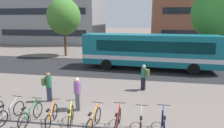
{
  "coord_description": "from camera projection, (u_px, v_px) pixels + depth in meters",
  "views": [
    {
      "loc": [
        2.19,
        -6.37,
        4.51
      ],
      "look_at": [
        0.15,
        5.39,
        1.73
      ],
      "focal_mm": 30.68,
      "sensor_mm": 36.0,
      "label": 1
    }
  ],
  "objects": [
    {
      "name": "bus_lane_asphalt",
      "position": [
        121.0,
        68.0,
        18.31
      ],
      "size": [
        80.0,
        7.2,
        0.01
      ],
      "primitive_type": "cube",
      "color": "#232326",
      "rests_on": "ground"
    },
    {
      "name": "city_bus",
      "position": [
        148.0,
        50.0,
        17.49
      ],
      "size": [
        12.14,
        3.22,
        3.2
      ],
      "rotation": [
        0.0,
        0.0,
        3.09
      ],
      "color": "#0F6070",
      "rests_on": "ground"
    },
    {
      "name": "bike_rack",
      "position": [
        72.0,
        124.0,
        8.3
      ],
      "size": [
        8.74,
        0.42,
        0.7
      ],
      "rotation": [
        0.0,
        0.0,
        0.04
      ],
      "color": "#47474C",
      "rests_on": "ground"
    },
    {
      "name": "parked_bicycle_silver_1",
      "position": [
        11.0,
        112.0,
        8.71
      ],
      "size": [
        0.52,
        1.72,
        0.99
      ],
      "rotation": [
        0.0,
        0.0,
        1.46
      ],
      "color": "black",
      "rests_on": "ground"
    },
    {
      "name": "parked_bicycle_green_2",
      "position": [
        31.0,
        115.0,
        8.51
      ],
      "size": [
        0.52,
        1.72,
        0.99
      ],
      "rotation": [
        0.0,
        0.0,
        1.51
      ],
      "color": "black",
      "rests_on": "ground"
    },
    {
      "name": "parked_bicycle_orange_3",
      "position": [
        52.0,
        116.0,
        8.36
      ],
      "size": [
        0.52,
        1.7,
        0.99
      ],
      "rotation": [
        0.0,
        0.0,
        1.75
      ],
      "color": "black",
      "rests_on": "ground"
    },
    {
      "name": "parked_bicycle_yellow_4",
      "position": [
        71.0,
        118.0,
        8.26
      ],
      "size": [
        0.62,
        1.68,
        0.99
      ],
      "rotation": [
        0.0,
        0.0,
        1.82
      ],
      "color": "black",
      "rests_on": "ground"
    },
    {
      "name": "parked_bicycle_orange_5",
      "position": [
        94.0,
        120.0,
        8.03
      ],
      "size": [
        0.52,
        1.72,
        0.99
      ],
      "rotation": [
        0.0,
        0.0,
        1.47
      ],
      "color": "black",
      "rests_on": "ground"
    },
    {
      "name": "parked_bicycle_red_6",
      "position": [
        118.0,
        121.0,
        7.99
      ],
      "size": [
        0.52,
        1.72,
        0.99
      ],
      "rotation": [
        0.0,
        0.0,
        1.57
      ],
      "color": "black",
      "rests_on": "ground"
    },
    {
      "name": "parked_bicycle_silver_7",
      "position": [
        141.0,
        124.0,
        7.75
      ],
      "size": [
        0.52,
        1.72,
        0.99
      ],
      "rotation": [
        0.0,
        0.0,
        1.57
      ],
      "color": "black",
      "rests_on": "ground"
    },
    {
      "name": "parked_bicycle_blue_8",
      "position": [
        163.0,
        124.0,
        7.77
      ],
      "size": [
        0.52,
        1.72,
        0.99
      ],
      "rotation": [
        0.0,
        0.0,
        1.54
      ],
      "color": "black",
      "rests_on": "ground"
    },
    {
      "name": "commuter_olive_pack_0",
      "position": [
        144.0,
        76.0,
        12.36
      ],
      "size": [
        0.58,
        0.43,
        1.7
      ],
      "rotation": [
        0.0,
        0.0,
        2.89
      ],
      "color": "black",
      "rests_on": "ground"
    },
    {
      "name": "commuter_olive_pack_1",
      "position": [
        48.0,
        85.0,
        10.63
      ],
      "size": [
        0.59,
        0.45,
        1.67
      ],
      "rotation": [
        0.0,
        0.0,
        0.31
      ],
      "color": "#2D3851",
      "rests_on": "ground"
    },
    {
      "name": "commuter_teal_pack_2",
      "position": [
        78.0,
        91.0,
        9.59
      ],
      "size": [
        0.41,
        0.57,
        1.72
      ],
      "rotation": [
        0.0,
        0.0,
        4.92
      ],
      "color": "#565660",
      "rests_on": "ground"
    },
    {
      "name": "street_tree_0",
      "position": [
        64.0,
        17.0,
        23.38
      ],
      "size": [
        4.08,
        4.08,
        7.09
      ],
      "color": "brown",
      "rests_on": "ground"
    },
    {
      "name": "street_tree_1",
      "position": [
        217.0,
        12.0,
        19.94
      ],
      "size": [
        5.18,
        5.18,
        8.16
      ],
      "color": "brown",
      "rests_on": "ground"
    }
  ]
}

